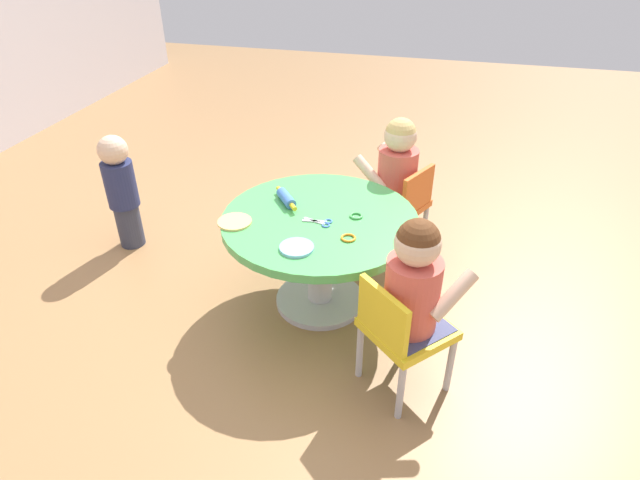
# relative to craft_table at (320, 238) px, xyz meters

# --- Properties ---
(ground_plane) EXTENTS (10.00, 10.00, 0.00)m
(ground_plane) POSITION_rel_craft_table_xyz_m (0.00, 0.00, -0.38)
(ground_plane) COLOR #9E7247
(craft_table) EXTENTS (0.90, 0.90, 0.49)m
(craft_table) POSITION_rel_craft_table_xyz_m (0.00, 0.00, 0.00)
(craft_table) COLOR silver
(craft_table) RESTS_ON ground
(child_chair_left) EXTENTS (0.42, 0.42, 0.54)m
(child_chair_left) POSITION_rel_craft_table_xyz_m (-0.45, -0.44, -0.07)
(child_chair_left) COLOR #B7B7BC
(child_chair_left) RESTS_ON ground
(seated_child_left) EXTENTS (0.44, 0.43, 0.51)m
(seated_child_left) POSITION_rel_craft_table_xyz_m (-0.42, -0.47, 0.15)
(seated_child_left) COLOR #3F4772
(seated_child_left) RESTS_ON ground
(child_chair_right) EXTENTS (0.40, 0.40, 0.54)m
(child_chair_right) POSITION_rel_craft_table_xyz_m (0.55, -0.31, -0.07)
(child_chair_right) COLOR #B7B7BC
(child_chair_right) RESTS_ON ground
(seated_child_right) EXTENTS (0.39, 0.43, 0.51)m
(seated_child_right) POSITION_rel_craft_table_xyz_m (0.57, -0.28, 0.15)
(seated_child_right) COLOR #3F4772
(seated_child_right) RESTS_ON ground
(toddler_standing) EXTENTS (0.17, 0.17, 0.67)m
(toddler_standing) POSITION_rel_craft_table_xyz_m (0.25, 1.20, -0.02)
(toddler_standing) COLOR #33384C
(toddler_standing) RESTS_ON ground
(rolling_pin) EXTENTS (0.20, 0.16, 0.05)m
(rolling_pin) POSITION_rel_craft_table_xyz_m (0.09, 0.19, 0.14)
(rolling_pin) COLOR #3F72CC
(rolling_pin) RESTS_ON craft_table
(craft_scissors) EXTENTS (0.08, 0.14, 0.01)m
(craft_scissors) POSITION_rel_craft_table_xyz_m (-0.05, -0.02, 0.12)
(craft_scissors) COLOR silver
(craft_scissors) RESTS_ON craft_table
(playdough_blob_0) EXTENTS (0.14, 0.14, 0.01)m
(playdough_blob_0) POSITION_rel_craft_table_xyz_m (-0.28, 0.03, 0.12)
(playdough_blob_0) COLOR #8CCCF2
(playdough_blob_0) RESTS_ON craft_table
(playdough_blob_1) EXTENTS (0.15, 0.15, 0.01)m
(playdough_blob_1) POSITION_rel_craft_table_xyz_m (-0.14, 0.36, 0.12)
(playdough_blob_1) COLOR #F2CC72
(playdough_blob_1) RESTS_ON craft_table
(cookie_cutter_0) EXTENTS (0.07, 0.07, 0.01)m
(cookie_cutter_0) POSITION_rel_craft_table_xyz_m (-0.15, -0.16, 0.12)
(cookie_cutter_0) COLOR orange
(cookie_cutter_0) RESTS_ON craft_table
(cookie_cutter_1) EXTENTS (0.06, 0.06, 0.01)m
(cookie_cutter_1) POSITION_rel_craft_table_xyz_m (0.04, -0.16, 0.12)
(cookie_cutter_1) COLOR #4CB259
(cookie_cutter_1) RESTS_ON craft_table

